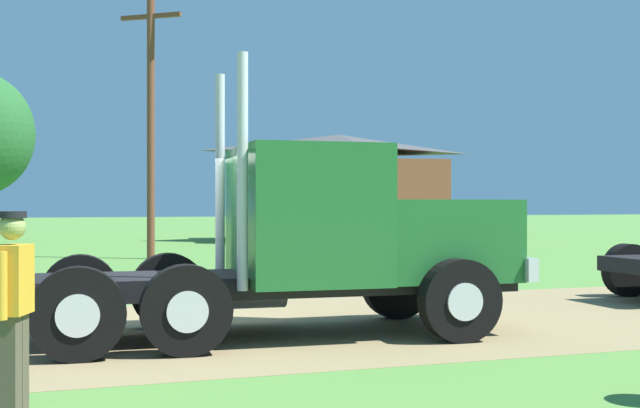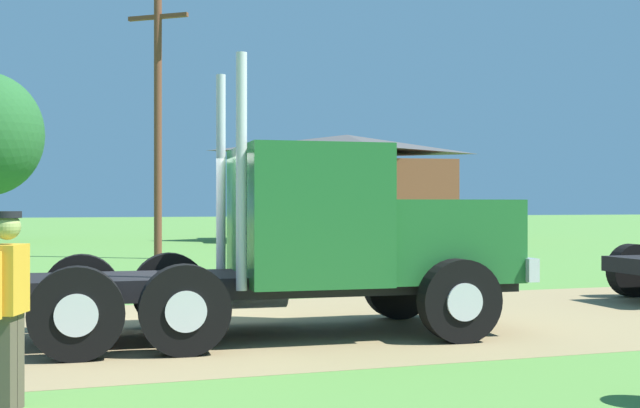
% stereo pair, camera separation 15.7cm
% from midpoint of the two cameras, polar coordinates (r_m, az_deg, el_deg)
% --- Properties ---
extents(ground_plane, '(200.00, 200.00, 0.00)m').
position_cam_midpoint_polar(ground_plane, '(12.05, -8.50, -8.73)').
color(ground_plane, '#55893A').
extents(dirt_track, '(120.00, 6.61, 0.01)m').
position_cam_midpoint_polar(dirt_track, '(12.05, -8.50, -8.71)').
color(dirt_track, '#927D54').
rests_on(dirt_track, ground_plane).
extents(truck_foreground_white, '(7.15, 2.95, 3.74)m').
position_cam_midpoint_polar(truck_foreground_white, '(11.51, -0.19, -2.70)').
color(truck_foreground_white, black).
rests_on(truck_foreground_white, ground_plane).
extents(visitor_by_barrel, '(0.37, 0.56, 1.77)m').
position_cam_midpoint_polar(visitor_by_barrel, '(7.74, -21.23, -6.47)').
color(visitor_by_barrel, gold).
rests_on(visitor_by_barrel, ground_plane).
extents(shed_building, '(10.55, 7.61, 5.26)m').
position_cam_midpoint_polar(shed_building, '(40.72, 1.21, 1.02)').
color(shed_building, brown).
rests_on(shed_building, ground_plane).
extents(utility_pole_near, '(1.85, 1.42, 8.65)m').
position_cam_midpoint_polar(utility_pole_near, '(27.80, -11.88, 5.70)').
color(utility_pole_near, brown).
rests_on(utility_pole_near, ground_plane).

